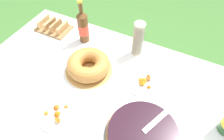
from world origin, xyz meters
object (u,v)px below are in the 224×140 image
(cup_stack, at_px, (138,39))
(snack_plate_left, at_px, (143,82))
(snack_plate_near, at_px, (57,114))
(bundt_cake, at_px, (89,65))
(serving_knife, at_px, (139,136))
(cider_bottle_amber, at_px, (83,27))
(bread_board, at_px, (53,27))
(berry_tart, at_px, (143,135))

(cup_stack, bearing_deg, snack_plate_left, -58.53)
(snack_plate_near, bearing_deg, bundt_cake, 92.06)
(serving_knife, bearing_deg, cider_bottle_amber, 73.73)
(bread_board, bearing_deg, snack_plate_near, -51.13)
(cider_bottle_amber, bearing_deg, bundt_cake, -52.98)
(snack_plate_near, bearing_deg, cup_stack, 72.52)
(bundt_cake, distance_m, snack_plate_left, 0.36)
(berry_tart, relative_size, serving_knife, 1.09)
(cider_bottle_amber, distance_m, snack_plate_left, 0.57)
(cup_stack, relative_size, snack_plate_left, 1.08)
(bundt_cake, height_order, snack_plate_near, bundt_cake)
(cider_bottle_amber, bearing_deg, berry_tart, -37.62)
(bundt_cake, bearing_deg, cider_bottle_amber, 127.02)
(snack_plate_left, bearing_deg, cup_stack, 121.47)
(serving_knife, distance_m, snack_plate_near, 0.45)
(berry_tart, relative_size, cup_stack, 1.52)
(cup_stack, xyz_separation_m, snack_plate_near, (-0.20, -0.64, -0.12))
(berry_tart, relative_size, bread_board, 1.48)
(serving_knife, relative_size, bread_board, 1.36)
(cup_stack, height_order, snack_plate_near, cup_stack)
(cider_bottle_amber, xyz_separation_m, snack_plate_near, (0.19, -0.60, -0.11))
(bundt_cake, xyz_separation_m, bread_board, (-0.47, 0.24, -0.03))
(cup_stack, distance_m, snack_plate_left, 0.29)
(bundt_cake, bearing_deg, cup_stack, 53.10)
(cup_stack, bearing_deg, berry_tart, -65.03)
(serving_knife, distance_m, bread_board, 1.07)
(cup_stack, relative_size, cider_bottle_amber, 0.77)
(berry_tart, bearing_deg, bread_board, 151.80)
(bundt_cake, distance_m, bread_board, 0.53)
(serving_knife, bearing_deg, snack_plate_near, 121.82)
(berry_tart, relative_size, bundt_cake, 1.25)
(bundt_cake, relative_size, cider_bottle_amber, 0.94)
(berry_tart, bearing_deg, cider_bottle_amber, 142.38)
(berry_tart, distance_m, cider_bottle_amber, 0.83)
(serving_knife, xyz_separation_m, cup_stack, (-0.24, 0.57, 0.06))
(berry_tart, xyz_separation_m, cider_bottle_amber, (-0.65, 0.50, 0.10))
(serving_knife, xyz_separation_m, bread_board, (-0.93, 0.53, -0.04))
(berry_tart, bearing_deg, serving_knife, -113.31)
(cup_stack, bearing_deg, bread_board, -176.21)
(berry_tart, bearing_deg, snack_plate_near, -168.44)
(berry_tart, distance_m, bundt_cake, 0.54)
(snack_plate_near, relative_size, snack_plate_left, 0.93)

